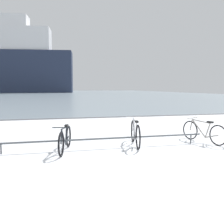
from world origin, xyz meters
TOP-DOWN VIEW (x-y plane):
  - ground at (0.00, 53.90)m, footprint 80.00×132.00m
  - bike_rack at (-0.13, 2.57)m, footprint 6.15×0.08m
  - bicycle_1 at (-1.24, 2.46)m, footprint 0.57×1.67m
  - bicycle_2 at (0.86, 2.70)m, footprint 0.49×1.72m
  - bicycle_3 at (3.09, 2.60)m, footprint 0.62×1.66m

SIDE VIEW (x-z plane):
  - ground at x=0.00m, z-range -0.08..0.00m
  - bike_rack at x=-0.13m, z-range 0.12..0.42m
  - bicycle_1 at x=-1.24m, z-range -0.03..0.71m
  - bicycle_3 at x=3.09m, z-range -0.03..0.72m
  - bicycle_2 at x=0.86m, z-range -0.04..0.79m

